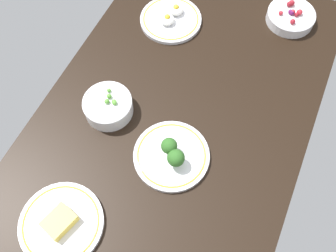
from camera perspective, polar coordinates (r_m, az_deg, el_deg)
name	(u,v)px	position (r cm, az deg, el deg)	size (l,w,h in cm)	color
dining_table	(168,132)	(117.13, 0.00, -0.89)	(148.63, 81.10, 4.00)	black
plate_eggs	(171,19)	(139.57, 0.44, 15.96)	(21.93, 21.93, 5.08)	silver
bowl_peas	(108,106)	(117.14, -9.05, 3.02)	(15.23, 15.23, 6.90)	silver
plate_cheese	(61,223)	(108.27, -15.90, -13.98)	(22.97, 22.97, 4.61)	silver
plate_broccoli	(172,155)	(109.72, 0.56, -4.41)	(22.47, 22.47, 8.19)	silver
bowl_berries	(291,16)	(145.59, 18.10, 15.51)	(16.96, 16.96, 5.61)	silver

